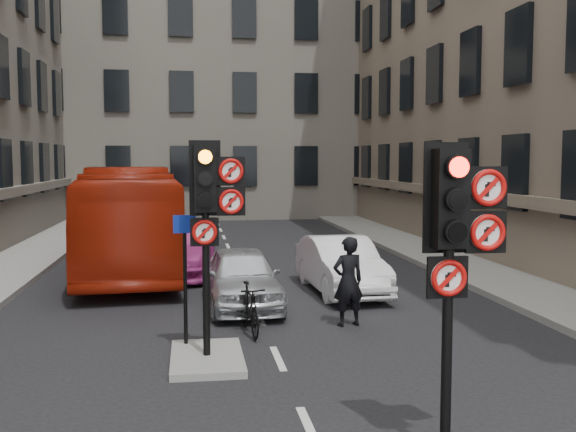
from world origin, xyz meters
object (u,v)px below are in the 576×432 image
object	(u,v)px
car_pink	(177,249)
bus_red	(128,218)
car_silver	(242,277)
car_white	(341,265)
signal_far	(211,201)
motorcyclist	(348,281)
motorcycle	(250,309)
signal_near	(457,231)
info_sign	(185,261)

from	to	relation	value
car_pink	bus_red	xyz separation A→B (m)	(-1.51, 1.11, 0.84)
car_silver	car_white	distance (m)	2.93
signal_far	car_pink	size ratio (longest dim) A/B	0.70
bus_red	motorcyclist	size ratio (longest dim) A/B	6.17
motorcycle	motorcyclist	bearing A→B (deg)	2.76
signal_near	car_silver	xyz separation A→B (m)	(-1.77, 8.12, -1.90)
bus_red	info_sign	size ratio (longest dim) A/B	4.93
car_white	motorcycle	distance (m)	4.58
signal_far	motorcyclist	distance (m)	3.91
car_white	car_silver	bearing A→B (deg)	-156.32
signal_far	motorcycle	xyz separation A→B (m)	(0.78, 1.72, -2.21)
car_pink	motorcyclist	bearing A→B (deg)	-57.94
signal_near	car_silver	distance (m)	8.53
signal_far	motorcyclist	xyz separation A→B (m)	(2.82, 2.05, -1.79)
bus_red	motorcyclist	distance (m)	9.43
bus_red	info_sign	xyz separation A→B (m)	(1.79, -9.25, 0.03)
signal_near	motorcyclist	distance (m)	6.28
signal_far	car_white	distance (m)	6.74
signal_near	motorcycle	size ratio (longest dim) A/B	2.18
bus_red	motorcyclist	bearing A→B (deg)	-62.41
signal_near	car_silver	world-z (taller)	signal_near
car_silver	bus_red	xyz separation A→B (m)	(-3.05, 5.87, 0.89)
signal_far	car_white	xyz separation A→B (m)	(3.45, 5.44, -2.00)
bus_red	info_sign	bearing A→B (deg)	-83.87
signal_near	bus_red	size ratio (longest dim) A/B	0.32
signal_near	motorcycle	bearing A→B (deg)	107.62
signal_far	info_sign	bearing A→B (deg)	120.59
bus_red	motorcycle	size ratio (longest dim) A/B	6.90
car_silver	bus_red	bearing A→B (deg)	116.07
signal_near	info_sign	xyz separation A→B (m)	(-3.04, 4.74, -0.98)
motorcycle	signal_far	bearing A→B (deg)	-120.83
motorcyclist	info_sign	distance (m)	3.57
bus_red	motorcycle	world-z (taller)	bus_red
signal_near	info_sign	size ratio (longest dim) A/B	1.56
car_silver	signal_near	bearing A→B (deg)	-79.09
motorcyclist	info_sign	size ratio (longest dim) A/B	0.80
signal_near	signal_far	xyz separation A→B (m)	(-2.60, 4.00, 0.12)
motorcycle	motorcyclist	distance (m)	2.10
car_silver	car_white	world-z (taller)	car_white
car_white	motorcyclist	world-z (taller)	motorcyclist
car_silver	car_pink	distance (m)	5.01
motorcyclist	signal_far	bearing A→B (deg)	23.16
signal_near	car_white	distance (m)	9.66
car_pink	motorcycle	bearing A→B (deg)	-73.45
car_silver	car_white	bearing A→B (deg)	25.30
info_sign	car_pink	bearing A→B (deg)	87.99
car_pink	motorcyclist	xyz separation A→B (m)	(3.53, -6.84, 0.18)
car_white	info_sign	xyz separation A→B (m)	(-3.88, -4.70, 0.90)
signal_far	car_silver	size ratio (longest dim) A/B	0.89
car_pink	bus_red	bearing A→B (deg)	148.48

